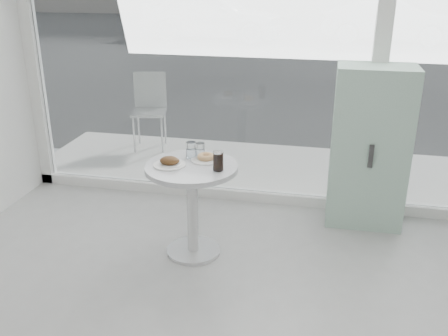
% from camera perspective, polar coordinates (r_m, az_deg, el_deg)
% --- Properties ---
extents(room_shell, '(6.00, 6.00, 6.00)m').
position_cam_1_polar(room_shell, '(1.12, -14.76, 7.39)').
color(room_shell, white).
rests_on(room_shell, ground).
extents(storefront, '(5.00, 0.14, 3.00)m').
position_cam_1_polar(storefront, '(4.57, 7.08, 15.85)').
color(storefront, white).
rests_on(storefront, ground).
extents(main_table, '(0.72, 0.72, 0.77)m').
position_cam_1_polar(main_table, '(3.92, -3.67, -2.66)').
color(main_table, silver).
rests_on(main_table, ground).
extents(patio_deck, '(5.60, 1.60, 0.05)m').
position_cam_1_polar(patio_deck, '(5.77, 6.36, -0.20)').
color(patio_deck, silver).
rests_on(patio_deck, ground).
extents(street, '(40.00, 24.00, 0.00)m').
position_cam_1_polar(street, '(17.67, 10.83, 14.35)').
color(street, '#323232').
rests_on(street, ground).
extents(mint_cabinet, '(0.66, 0.46, 1.43)m').
position_cam_1_polar(mint_cabinet, '(4.57, 16.28, 2.29)').
color(mint_cabinet, '#8FB7A1').
rests_on(mint_cabinet, ground).
extents(patio_chair, '(0.48, 0.48, 0.94)m').
position_cam_1_polar(patio_chair, '(6.36, -8.49, 7.08)').
color(patio_chair, silver).
rests_on(patio_chair, patio_deck).
extents(car_white, '(4.80, 2.27, 1.58)m').
position_cam_1_polar(car_white, '(17.00, -1.31, 17.12)').
color(car_white, silver).
rests_on(car_white, street).
extents(car_silver, '(4.18, 1.67, 1.35)m').
position_cam_1_polar(car_silver, '(16.96, 18.42, 15.67)').
color(car_silver, '#95989C').
rests_on(car_silver, street).
extents(plate_fritter, '(0.25, 0.25, 0.07)m').
position_cam_1_polar(plate_fritter, '(3.84, -6.19, 0.66)').
color(plate_fritter, white).
rests_on(plate_fritter, main_table).
extents(plate_donut, '(0.23, 0.23, 0.06)m').
position_cam_1_polar(plate_donut, '(3.92, -2.08, 1.14)').
color(plate_donut, white).
rests_on(plate_donut, main_table).
extents(water_tumbler_a, '(0.08, 0.08, 0.13)m').
position_cam_1_polar(water_tumbler_a, '(3.97, -3.78, 1.97)').
color(water_tumbler_a, white).
rests_on(water_tumbler_a, main_table).
extents(water_tumbler_b, '(0.07, 0.07, 0.12)m').
position_cam_1_polar(water_tumbler_b, '(3.98, -2.73, 1.96)').
color(water_tumbler_b, white).
rests_on(water_tumbler_b, main_table).
extents(cola_glass, '(0.08, 0.08, 0.15)m').
position_cam_1_polar(cola_glass, '(3.71, -0.67, 0.76)').
color(cola_glass, white).
rests_on(cola_glass, main_table).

